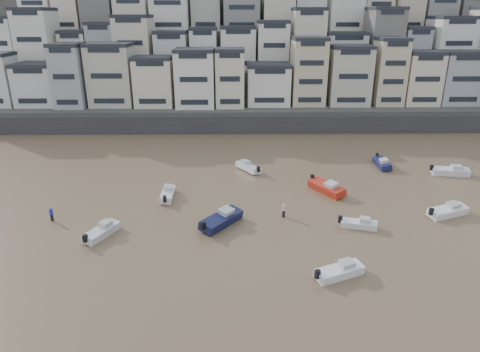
{
  "coord_description": "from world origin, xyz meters",
  "views": [
    {
      "loc": [
        4.15,
        -17.49,
        22.13
      ],
      "look_at": [
        4.86,
        30.0,
        4.0
      ],
      "focal_mm": 32.0,
      "sensor_mm": 36.0,
      "label": 1
    }
  ],
  "objects_px": {
    "boat_b": "(359,223)",
    "person_blue": "(51,214)",
    "boat_i": "(382,162)",
    "person_pink": "(284,210)",
    "boat_f": "(167,193)",
    "boat_h": "(248,166)",
    "boat_g": "(451,170)",
    "boat_e": "(327,187)",
    "boat_d": "(448,210)",
    "boat_c": "(221,218)",
    "boat_a": "(340,270)",
    "boat_j": "(102,230)"
  },
  "relations": [
    {
      "from": "boat_f",
      "to": "boat_g",
      "type": "bearing_deg",
      "value": -79.82
    },
    {
      "from": "boat_c",
      "to": "boat_a",
      "type": "bearing_deg",
      "value": -94.89
    },
    {
      "from": "person_pink",
      "to": "boat_b",
      "type": "bearing_deg",
      "value": -18.94
    },
    {
      "from": "boat_c",
      "to": "boat_d",
      "type": "distance_m",
      "value": 26.4
    },
    {
      "from": "boat_d",
      "to": "boat_f",
      "type": "height_order",
      "value": "boat_d"
    },
    {
      "from": "boat_f",
      "to": "boat_h",
      "type": "relative_size",
      "value": 0.98
    },
    {
      "from": "person_blue",
      "to": "boat_e",
      "type": "bearing_deg",
      "value": 13.25
    },
    {
      "from": "boat_a",
      "to": "boat_h",
      "type": "xyz_separation_m",
      "value": [
        -7.23,
        27.76,
        0.02
      ]
    },
    {
      "from": "boat_c",
      "to": "boat_h",
      "type": "relative_size",
      "value": 1.21
    },
    {
      "from": "boat_f",
      "to": "boat_h",
      "type": "distance_m",
      "value": 14.6
    },
    {
      "from": "boat_e",
      "to": "person_blue",
      "type": "xyz_separation_m",
      "value": [
        -32.9,
        -7.75,
        0.04
      ]
    },
    {
      "from": "boat_f",
      "to": "person_blue",
      "type": "height_order",
      "value": "person_blue"
    },
    {
      "from": "boat_a",
      "to": "boat_c",
      "type": "relative_size",
      "value": 0.81
    },
    {
      "from": "boat_c",
      "to": "boat_j",
      "type": "relative_size",
      "value": 1.25
    },
    {
      "from": "boat_g",
      "to": "person_pink",
      "type": "xyz_separation_m",
      "value": [
        -25.89,
        -13.44,
        0.1
      ]
    },
    {
      "from": "boat_b",
      "to": "boat_f",
      "type": "distance_m",
      "value": 23.8
    },
    {
      "from": "boat_d",
      "to": "boat_g",
      "type": "relative_size",
      "value": 0.97
    },
    {
      "from": "boat_g",
      "to": "boat_h",
      "type": "relative_size",
      "value": 1.09
    },
    {
      "from": "boat_b",
      "to": "boat_e",
      "type": "height_order",
      "value": "boat_e"
    },
    {
      "from": "boat_d",
      "to": "person_blue",
      "type": "xyz_separation_m",
      "value": [
        -45.63,
        -0.61,
        0.12
      ]
    },
    {
      "from": "boat_d",
      "to": "boat_g",
      "type": "xyz_separation_m",
      "value": [
        6.72,
        13.4,
        0.02
      ]
    },
    {
      "from": "boat_a",
      "to": "boat_d",
      "type": "distance_m",
      "value": 19.66
    },
    {
      "from": "boat_c",
      "to": "person_pink",
      "type": "distance_m",
      "value": 7.42
    },
    {
      "from": "person_pink",
      "to": "boat_f",
      "type": "bearing_deg",
      "value": 158.09
    },
    {
      "from": "boat_i",
      "to": "boat_a",
      "type": "bearing_deg",
      "value": -24.49
    },
    {
      "from": "boat_b",
      "to": "boat_h",
      "type": "relative_size",
      "value": 0.83
    },
    {
      "from": "boat_i",
      "to": "person_pink",
      "type": "height_order",
      "value": "person_pink"
    },
    {
      "from": "boat_g",
      "to": "boat_h",
      "type": "xyz_separation_m",
      "value": [
        -29.45,
        2.25,
        -0.07
      ]
    },
    {
      "from": "boat_c",
      "to": "boat_f",
      "type": "height_order",
      "value": "boat_c"
    },
    {
      "from": "boat_b",
      "to": "boat_c",
      "type": "xyz_separation_m",
      "value": [
        -15.15,
        0.78,
        0.27
      ]
    },
    {
      "from": "person_blue",
      "to": "boat_b",
      "type": "bearing_deg",
      "value": -3.6
    },
    {
      "from": "boat_a",
      "to": "boat_i",
      "type": "height_order",
      "value": "boat_i"
    },
    {
      "from": "boat_j",
      "to": "person_pink",
      "type": "xyz_separation_m",
      "value": [
        19.77,
        4.22,
        0.19
      ]
    },
    {
      "from": "boat_d",
      "to": "boat_h",
      "type": "height_order",
      "value": "boat_d"
    },
    {
      "from": "boat_i",
      "to": "boat_j",
      "type": "distance_m",
      "value": 42.46
    },
    {
      "from": "boat_c",
      "to": "boat_g",
      "type": "relative_size",
      "value": 1.1
    },
    {
      "from": "person_blue",
      "to": "boat_h",
      "type": "bearing_deg",
      "value": 35.37
    },
    {
      "from": "boat_b",
      "to": "boat_a",
      "type": "bearing_deg",
      "value": -100.03
    },
    {
      "from": "boat_h",
      "to": "person_pink",
      "type": "distance_m",
      "value": 16.09
    },
    {
      "from": "boat_d",
      "to": "boat_h",
      "type": "bearing_deg",
      "value": 123.91
    },
    {
      "from": "boat_b",
      "to": "person_blue",
      "type": "xyz_separation_m",
      "value": [
        -34.46,
        2.17,
        0.29
      ]
    },
    {
      "from": "boat_b",
      "to": "boat_g",
      "type": "height_order",
      "value": "boat_g"
    },
    {
      "from": "boat_b",
      "to": "boat_i",
      "type": "bearing_deg",
      "value": 80.39
    },
    {
      "from": "boat_f",
      "to": "boat_i",
      "type": "distance_m",
      "value": 33.22
    },
    {
      "from": "boat_g",
      "to": "boat_i",
      "type": "bearing_deg",
      "value": 167.04
    },
    {
      "from": "boat_e",
      "to": "person_pink",
      "type": "xyz_separation_m",
      "value": [
        -6.44,
        -7.17,
        0.04
      ]
    },
    {
      "from": "boat_e",
      "to": "boat_f",
      "type": "distance_m",
      "value": 20.73
    },
    {
      "from": "boat_i",
      "to": "boat_d",
      "type": "bearing_deg",
      "value": 7.37
    },
    {
      "from": "boat_d",
      "to": "boat_g",
      "type": "distance_m",
      "value": 15.0
    },
    {
      "from": "boat_e",
      "to": "boat_h",
      "type": "height_order",
      "value": "boat_e"
    }
  ]
}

